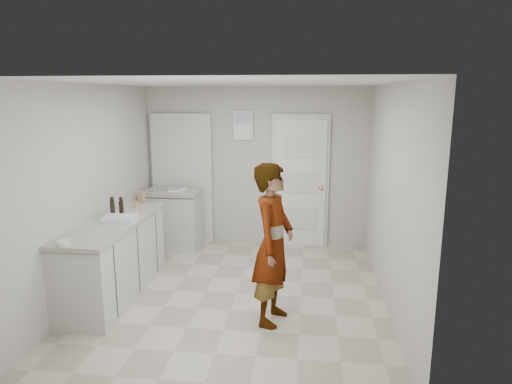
# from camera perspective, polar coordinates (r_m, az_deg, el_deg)

# --- Properties ---
(ground) EXTENTS (4.00, 4.00, 0.00)m
(ground) POSITION_cam_1_polar(r_m,az_deg,el_deg) (5.70, -2.39, -12.53)
(ground) COLOR #A19787
(ground) RESTS_ON ground
(room_shell) EXTENTS (4.00, 4.00, 4.00)m
(room_shell) POSITION_cam_1_polar(r_m,az_deg,el_deg) (7.26, -1.40, 1.40)
(room_shell) COLOR #A5A29C
(room_shell) RESTS_ON ground
(main_counter) EXTENTS (0.64, 1.96, 0.93)m
(main_counter) POSITION_cam_1_polar(r_m,az_deg,el_deg) (5.75, -17.32, -8.24)
(main_counter) COLOR silver
(main_counter) RESTS_ON ground
(side_counter) EXTENTS (0.84, 0.61, 0.93)m
(side_counter) POSITION_cam_1_polar(r_m,az_deg,el_deg) (7.24, -10.30, -3.67)
(side_counter) COLOR silver
(side_counter) RESTS_ON ground
(person) EXTENTS (0.54, 0.70, 1.70)m
(person) POSITION_cam_1_polar(r_m,az_deg,el_deg) (4.76, 2.16, -6.55)
(person) COLOR silver
(person) RESTS_ON ground
(cake_mix_box) EXTENTS (0.11, 0.07, 0.16)m
(cake_mix_box) POSITION_cam_1_polar(r_m,az_deg,el_deg) (6.38, -14.17, -0.64)
(cake_mix_box) COLOR #8E6447
(cake_mix_box) RESTS_ON main_counter
(spice_jar) EXTENTS (0.05, 0.05, 0.08)m
(spice_jar) POSITION_cam_1_polar(r_m,az_deg,el_deg) (6.15, -14.82, -1.54)
(spice_jar) COLOR tan
(spice_jar) RESTS_ON main_counter
(oil_cruet_a) EXTENTS (0.06, 0.06, 0.23)m
(oil_cruet_a) POSITION_cam_1_polar(r_m,az_deg,el_deg) (5.82, -16.49, -1.72)
(oil_cruet_a) COLOR black
(oil_cruet_a) RESTS_ON main_counter
(oil_cruet_b) EXTENTS (0.06, 0.06, 0.26)m
(oil_cruet_b) POSITION_cam_1_polar(r_m,az_deg,el_deg) (5.73, -17.51, -1.84)
(oil_cruet_b) COLOR black
(oil_cruet_b) RESTS_ON main_counter
(baking_dish) EXTENTS (0.36, 0.26, 0.06)m
(baking_dish) POSITION_cam_1_polar(r_m,az_deg,el_deg) (5.56, -16.64, -3.22)
(baking_dish) COLOR silver
(baking_dish) RESTS_ON main_counter
(egg_bowl) EXTENTS (0.12, 0.12, 0.05)m
(egg_bowl) POSITION_cam_1_polar(r_m,az_deg,el_deg) (4.87, -22.98, -5.89)
(egg_bowl) COLOR silver
(egg_bowl) RESTS_ON main_counter
(papers) EXTENTS (0.24, 0.31, 0.01)m
(papers) POSITION_cam_1_polar(r_m,az_deg,el_deg) (7.16, -9.79, 0.29)
(papers) COLOR white
(papers) RESTS_ON side_counter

